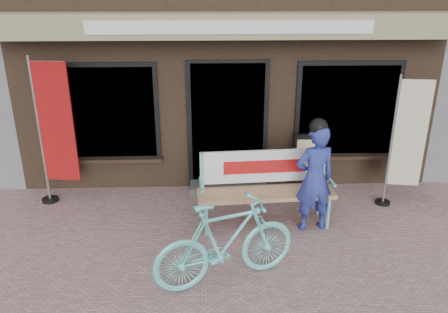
{
  "coord_description": "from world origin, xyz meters",
  "views": [
    {
      "loc": [
        -0.33,
        -5.0,
        3.24
      ],
      "look_at": [
        -0.11,
        0.7,
        1.05
      ],
      "focal_mm": 35.0,
      "sensor_mm": 36.0,
      "label": 1
    }
  ],
  "objects_px": {
    "person": "(315,177)",
    "nobori_red": "(54,131)",
    "bench": "(265,182)",
    "nobori_cream": "(406,141)",
    "bicycle": "(226,242)",
    "menu_stand": "(308,161)"
  },
  "relations": [
    {
      "from": "person",
      "to": "nobori_red",
      "type": "relative_size",
      "value": 0.7
    },
    {
      "from": "bench",
      "to": "nobori_red",
      "type": "distance_m",
      "value": 3.31
    },
    {
      "from": "nobori_cream",
      "to": "person",
      "type": "bearing_deg",
      "value": -146.63
    },
    {
      "from": "bench",
      "to": "person",
      "type": "xyz_separation_m",
      "value": [
        0.66,
        -0.25,
        0.19
      ]
    },
    {
      "from": "bicycle",
      "to": "nobori_red",
      "type": "relative_size",
      "value": 0.75
    },
    {
      "from": "bench",
      "to": "person",
      "type": "distance_m",
      "value": 0.73
    },
    {
      "from": "person",
      "to": "nobori_cream",
      "type": "distance_m",
      "value": 1.71
    },
    {
      "from": "nobori_red",
      "to": "nobori_cream",
      "type": "bearing_deg",
      "value": 3.29
    },
    {
      "from": "person",
      "to": "menu_stand",
      "type": "bearing_deg",
      "value": 69.45
    },
    {
      "from": "bench",
      "to": "nobori_red",
      "type": "xyz_separation_m",
      "value": [
        -3.17,
        0.74,
        0.59
      ]
    },
    {
      "from": "bench",
      "to": "bicycle",
      "type": "relative_size",
      "value": 1.14
    },
    {
      "from": "nobori_cream",
      "to": "menu_stand",
      "type": "xyz_separation_m",
      "value": [
        -1.32,
        0.66,
        -0.57
      ]
    },
    {
      "from": "nobori_cream",
      "to": "menu_stand",
      "type": "distance_m",
      "value": 1.58
    },
    {
      "from": "person",
      "to": "bicycle",
      "type": "relative_size",
      "value": 0.94
    },
    {
      "from": "bench",
      "to": "bicycle",
      "type": "bearing_deg",
      "value": -117.48
    },
    {
      "from": "nobori_red",
      "to": "nobori_cream",
      "type": "relative_size",
      "value": 1.12
    },
    {
      "from": "nobori_red",
      "to": "nobori_cream",
      "type": "xyz_separation_m",
      "value": [
        5.37,
        -0.31,
        -0.13
      ]
    },
    {
      "from": "nobori_red",
      "to": "menu_stand",
      "type": "distance_m",
      "value": 4.12
    },
    {
      "from": "person",
      "to": "nobori_cream",
      "type": "bearing_deg",
      "value": 12.53
    },
    {
      "from": "nobori_cream",
      "to": "nobori_red",
      "type": "bearing_deg",
      "value": -173.67
    },
    {
      "from": "nobori_red",
      "to": "bench",
      "type": "bearing_deg",
      "value": -6.47
    },
    {
      "from": "nobori_cream",
      "to": "menu_stand",
      "type": "relative_size",
      "value": 2.11
    }
  ]
}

